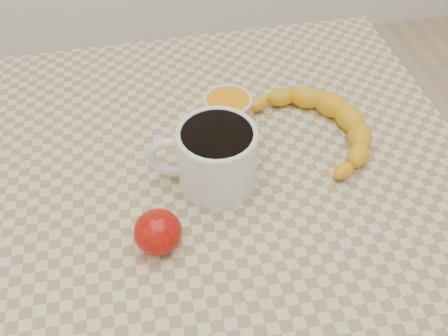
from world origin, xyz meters
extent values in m
cube|color=#CBBC8F|center=(0.00, 0.00, 0.73)|extent=(0.80, 0.80, 0.04)
cube|color=#906D49|center=(0.00, 0.00, 0.68)|extent=(0.74, 0.74, 0.06)
cylinder|color=#906D49|center=(-0.35, 0.35, 0.35)|extent=(0.05, 0.05, 0.71)
cylinder|color=#906D49|center=(0.35, 0.35, 0.35)|extent=(0.05, 0.05, 0.71)
cylinder|color=silver|center=(-0.01, 0.00, 0.80)|extent=(0.14, 0.14, 0.10)
cylinder|color=black|center=(-0.01, 0.00, 0.84)|extent=(0.10, 0.10, 0.01)
torus|color=silver|center=(-0.01, 0.00, 0.85)|extent=(0.12, 0.12, 0.01)
torus|color=silver|center=(-0.08, 0.01, 0.80)|extent=(0.08, 0.03, 0.08)
cylinder|color=orange|center=(0.02, 0.08, 0.79)|extent=(0.07, 0.07, 0.09)
torus|color=silver|center=(0.02, 0.08, 0.84)|extent=(0.08, 0.08, 0.01)
ellipsoid|color=#870504|center=(-0.11, -0.10, 0.78)|extent=(0.07, 0.07, 0.06)
cylinder|color=#382311|center=(-0.11, -0.10, 0.81)|extent=(0.01, 0.01, 0.01)
camera|label=1|loc=(-0.10, -0.50, 1.32)|focal=40.00mm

